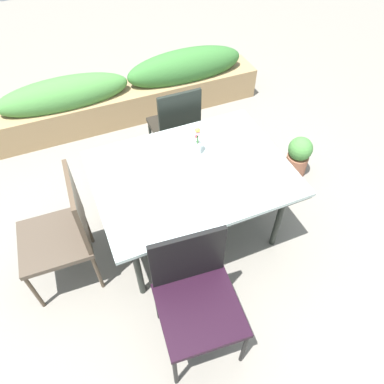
{
  "coord_description": "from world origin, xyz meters",
  "views": [
    {
      "loc": [
        -0.67,
        -1.79,
        2.58
      ],
      "look_at": [
        0.05,
        -0.08,
        0.5
      ],
      "focal_mm": 33.46,
      "sensor_mm": 36.0,
      "label": 1
    }
  ],
  "objects_px": {
    "chair_near_left": "(195,293)",
    "potted_plant": "(298,156)",
    "chair_far_side": "(176,125)",
    "flower_vase": "(198,143)",
    "planter_box": "(131,92)",
    "dining_table": "(192,177)",
    "chair_end_left": "(64,229)"
  },
  "relations": [
    {
      "from": "dining_table",
      "to": "flower_vase",
      "type": "bearing_deg",
      "value": 55.61
    },
    {
      "from": "chair_end_left",
      "to": "chair_near_left",
      "type": "xyz_separation_m",
      "value": [
        0.67,
        -0.8,
        0.0
      ]
    },
    {
      "from": "chair_near_left",
      "to": "potted_plant",
      "type": "distance_m",
      "value": 1.89
    },
    {
      "from": "chair_end_left",
      "to": "chair_near_left",
      "type": "distance_m",
      "value": 1.04
    },
    {
      "from": "dining_table",
      "to": "chair_far_side",
      "type": "distance_m",
      "value": 0.84
    },
    {
      "from": "chair_end_left",
      "to": "planter_box",
      "type": "xyz_separation_m",
      "value": [
        0.99,
        1.81,
        -0.22
      ]
    },
    {
      "from": "chair_near_left",
      "to": "flower_vase",
      "type": "distance_m",
      "value": 1.1
    },
    {
      "from": "chair_far_side",
      "to": "flower_vase",
      "type": "height_order",
      "value": "flower_vase"
    },
    {
      "from": "dining_table",
      "to": "potted_plant",
      "type": "bearing_deg",
      "value": 11.63
    },
    {
      "from": "chair_far_side",
      "to": "potted_plant",
      "type": "relative_size",
      "value": 2.12
    },
    {
      "from": "flower_vase",
      "to": "potted_plant",
      "type": "relative_size",
      "value": 0.58
    },
    {
      "from": "chair_end_left",
      "to": "chair_far_side",
      "type": "bearing_deg",
      "value": -52.84
    },
    {
      "from": "chair_far_side",
      "to": "flower_vase",
      "type": "distance_m",
      "value": 0.71
    },
    {
      "from": "potted_plant",
      "to": "flower_vase",
      "type": "bearing_deg",
      "value": -175.77
    },
    {
      "from": "chair_far_side",
      "to": "flower_vase",
      "type": "relative_size",
      "value": 3.68
    },
    {
      "from": "chair_far_side",
      "to": "planter_box",
      "type": "height_order",
      "value": "chair_far_side"
    },
    {
      "from": "dining_table",
      "to": "chair_end_left",
      "type": "distance_m",
      "value": 0.99
    },
    {
      "from": "chair_end_left",
      "to": "chair_near_left",
      "type": "height_order",
      "value": "chair_end_left"
    },
    {
      "from": "planter_box",
      "to": "potted_plant",
      "type": "relative_size",
      "value": 7.02
    },
    {
      "from": "flower_vase",
      "to": "potted_plant",
      "type": "height_order",
      "value": "flower_vase"
    },
    {
      "from": "chair_end_left",
      "to": "chair_far_side",
      "type": "xyz_separation_m",
      "value": [
        1.16,
        0.81,
        -0.01
      ]
    },
    {
      "from": "chair_near_left",
      "to": "planter_box",
      "type": "height_order",
      "value": "chair_near_left"
    },
    {
      "from": "flower_vase",
      "to": "potted_plant",
      "type": "distance_m",
      "value": 1.26
    },
    {
      "from": "flower_vase",
      "to": "planter_box",
      "type": "distance_m",
      "value": 1.72
    },
    {
      "from": "dining_table",
      "to": "planter_box",
      "type": "xyz_separation_m",
      "value": [
        0.01,
        1.81,
        -0.36
      ]
    },
    {
      "from": "chair_near_left",
      "to": "flower_vase",
      "type": "bearing_deg",
      "value": -108.86
    },
    {
      "from": "chair_near_left",
      "to": "flower_vase",
      "type": "height_order",
      "value": "flower_vase"
    },
    {
      "from": "chair_near_left",
      "to": "dining_table",
      "type": "bearing_deg",
      "value": -106.37
    },
    {
      "from": "chair_end_left",
      "to": "chair_near_left",
      "type": "relative_size",
      "value": 1.03
    },
    {
      "from": "dining_table",
      "to": "potted_plant",
      "type": "height_order",
      "value": "dining_table"
    },
    {
      "from": "chair_far_side",
      "to": "planter_box",
      "type": "distance_m",
      "value": 1.04
    },
    {
      "from": "potted_plant",
      "to": "chair_far_side",
      "type": "bearing_deg",
      "value": 152.05
    }
  ]
}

